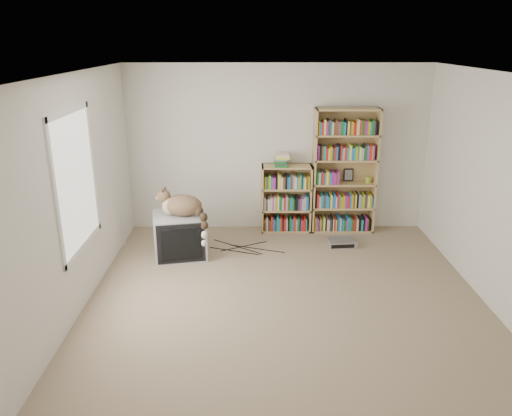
{
  "coord_description": "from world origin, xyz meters",
  "views": [
    {
      "loc": [
        -0.37,
        -4.88,
        2.83
      ],
      "look_at": [
        -0.33,
        1.0,
        0.82
      ],
      "focal_mm": 35.0,
      "sensor_mm": 36.0,
      "label": 1
    }
  ],
  "objects_px": {
    "cat": "(186,209)",
    "bookcase_tall": "(344,174)",
    "crt_tv": "(180,235)",
    "dvd_player": "(342,243)",
    "bookcase_short": "(286,200)"
  },
  "relations": [
    {
      "from": "cat",
      "to": "bookcase_tall",
      "type": "distance_m",
      "value": 2.49
    },
    {
      "from": "bookcase_tall",
      "to": "dvd_player",
      "type": "xyz_separation_m",
      "value": [
        -0.09,
        -0.63,
        -0.84
      ]
    },
    {
      "from": "crt_tv",
      "to": "cat",
      "type": "xyz_separation_m",
      "value": [
        0.11,
        -0.09,
        0.4
      ]
    },
    {
      "from": "crt_tv",
      "to": "bookcase_tall",
      "type": "xyz_separation_m",
      "value": [
        2.37,
        0.95,
        0.59
      ]
    },
    {
      "from": "crt_tv",
      "to": "dvd_player",
      "type": "relative_size",
      "value": 2.02
    },
    {
      "from": "crt_tv",
      "to": "dvd_player",
      "type": "xyz_separation_m",
      "value": [
        2.28,
        0.32,
        -0.25
      ]
    },
    {
      "from": "cat",
      "to": "bookcase_tall",
      "type": "height_order",
      "value": "bookcase_tall"
    },
    {
      "from": "cat",
      "to": "crt_tv",
      "type": "bearing_deg",
      "value": 148.22
    },
    {
      "from": "cat",
      "to": "dvd_player",
      "type": "height_order",
      "value": "cat"
    },
    {
      "from": "bookcase_tall",
      "to": "bookcase_short",
      "type": "height_order",
      "value": "bookcase_tall"
    },
    {
      "from": "bookcase_tall",
      "to": "crt_tv",
      "type": "bearing_deg",
      "value": -158.26
    },
    {
      "from": "bookcase_tall",
      "to": "dvd_player",
      "type": "relative_size",
      "value": 4.79
    },
    {
      "from": "crt_tv",
      "to": "bookcase_short",
      "type": "height_order",
      "value": "bookcase_short"
    },
    {
      "from": "bookcase_short",
      "to": "dvd_player",
      "type": "bearing_deg",
      "value": -39.02
    },
    {
      "from": "cat",
      "to": "bookcase_short",
      "type": "bearing_deg",
      "value": 43.7
    }
  ]
}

